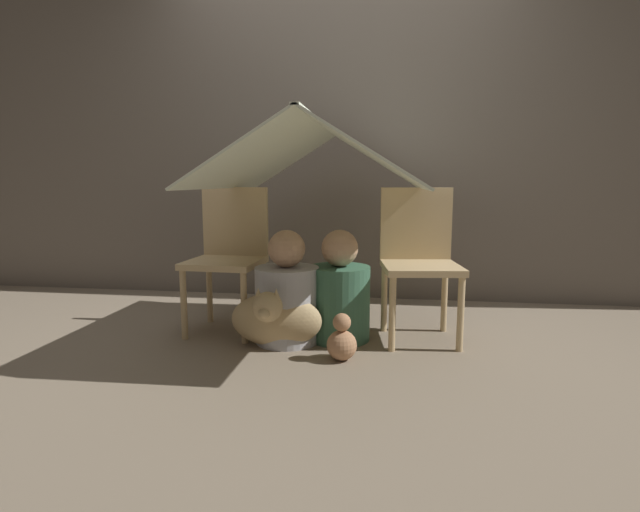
# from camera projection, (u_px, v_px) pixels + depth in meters

# --- Properties ---
(ground_plane) EXTENTS (8.80, 8.80, 0.00)m
(ground_plane) POSITION_uv_depth(u_px,v_px,m) (316.00, 345.00, 2.73)
(ground_plane) COLOR gray
(wall_back) EXTENTS (7.00, 0.05, 2.50)m
(wall_back) POSITION_uv_depth(u_px,v_px,m) (340.00, 132.00, 3.71)
(wall_back) COLOR #6B6056
(wall_back) RESTS_ON ground_plane
(chair_left) EXTENTS (0.43, 0.43, 0.85)m
(chair_left) POSITION_uv_depth(u_px,v_px,m) (229.00, 252.00, 2.98)
(chair_left) COLOR #D1B27F
(chair_left) RESTS_ON ground_plane
(chair_right) EXTENTS (0.47, 0.47, 0.85)m
(chair_right) POSITION_uv_depth(u_px,v_px,m) (419.00, 256.00, 2.82)
(chair_right) COLOR #D1B27F
(chair_right) RESTS_ON ground_plane
(sheet_canopy) EXTENTS (1.14, 1.45, 0.36)m
(sheet_canopy) POSITION_uv_depth(u_px,v_px,m) (320.00, 155.00, 2.74)
(sheet_canopy) COLOR silver
(person_front) EXTENTS (0.35, 0.35, 0.63)m
(person_front) POSITION_uv_depth(u_px,v_px,m) (287.00, 297.00, 2.76)
(person_front) COLOR #B2B2B7
(person_front) RESTS_ON ground_plane
(person_second) EXTENTS (0.34, 0.34, 0.62)m
(person_second) POSITION_uv_depth(u_px,v_px,m) (339.00, 295.00, 2.80)
(person_second) COLOR #38664C
(person_second) RESTS_ON ground_plane
(dog) EXTENTS (0.50, 0.40, 0.36)m
(dog) POSITION_uv_depth(u_px,v_px,m) (275.00, 318.00, 2.66)
(dog) COLOR tan
(dog) RESTS_ON ground_plane
(plush_toy) EXTENTS (0.15, 0.15, 0.24)m
(plush_toy) POSITION_uv_depth(u_px,v_px,m) (342.00, 341.00, 2.49)
(plush_toy) COLOR tan
(plush_toy) RESTS_ON ground_plane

